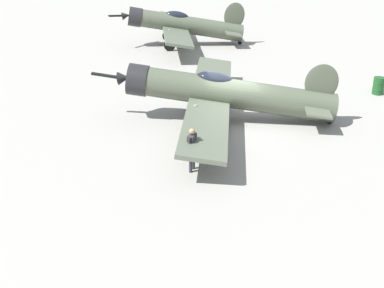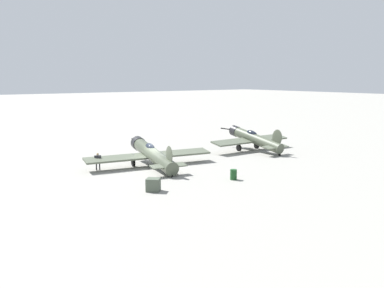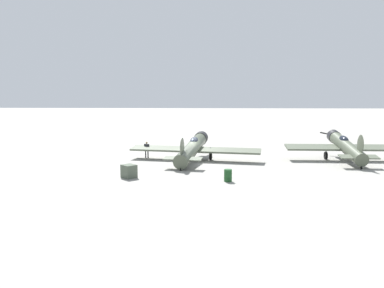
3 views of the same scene
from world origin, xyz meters
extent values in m
plane|color=gray|center=(0.00, 0.00, 0.00)|extent=(400.00, 400.00, 0.00)
cylinder|color=#4C5442|center=(0.00, 0.00, 1.33)|extent=(9.49, 2.85, 2.49)
cylinder|color=#232326|center=(-4.39, 0.72, 1.89)|extent=(1.29, 1.61, 1.55)
cone|color=#232326|center=(-5.03, 0.83, 1.97)|extent=(0.71, 0.70, 0.67)
cube|color=black|center=(-5.18, 0.85, 1.97)|extent=(2.74, 0.69, 0.44)
ellipsoid|color=black|center=(-0.92, 0.15, 2.02)|extent=(1.87, 1.04, 0.89)
cube|color=#565E4C|center=(-1.10, 0.18, 1.10)|extent=(3.98, 13.39, 0.41)
ellipsoid|color=#4C5442|center=(3.85, -0.63, 1.97)|extent=(1.70, 0.39, 1.88)
cube|color=#565E4C|center=(3.66, -0.60, 0.94)|extent=(1.64, 3.53, 0.24)
cylinder|color=#999BA0|center=(-1.91, -1.28, 0.85)|extent=(0.14, 0.14, 0.90)
cylinder|color=black|center=(-1.91, -1.28, 0.40)|extent=(0.82, 0.33, 0.80)
cylinder|color=#999BA0|center=(-1.40, 1.82, 0.85)|extent=(0.14, 0.14, 0.90)
cylinder|color=black|center=(-1.40, 1.82, 0.40)|extent=(0.82, 0.33, 0.80)
cylinder|color=black|center=(4.40, -0.72, 0.14)|extent=(0.29, 0.14, 0.28)
cylinder|color=#4C5442|center=(-0.95, 15.17, 1.49)|extent=(8.13, 1.27, 2.56)
cylinder|color=#232326|center=(-4.77, 15.16, 2.14)|extent=(1.12, 1.35, 1.47)
cone|color=#232326|center=(-5.42, 15.16, 2.25)|extent=(0.64, 0.56, 0.64)
cube|color=black|center=(-5.57, 15.16, 2.25)|extent=(2.09, 2.08, 0.45)
ellipsoid|color=black|center=(-1.76, 15.17, 2.16)|extent=(1.79, 0.77, 0.95)
cube|color=#565E4C|center=(-1.92, 15.17, 1.32)|extent=(1.88, 11.36, 0.48)
ellipsoid|color=#4C5442|center=(2.42, 15.18, 2.12)|extent=(1.79, 0.13, 2.11)
cube|color=#565E4C|center=(2.22, 15.18, 1.02)|extent=(1.11, 3.40, 0.28)
cylinder|color=#999BA0|center=(-2.39, 13.65, 0.96)|extent=(0.14, 0.14, 1.12)
cylinder|color=black|center=(-2.39, 13.65, 0.40)|extent=(0.80, 0.20, 0.80)
cylinder|color=#999BA0|center=(-2.41, 16.69, 0.96)|extent=(0.14, 0.14, 1.12)
cylinder|color=black|center=(-2.41, 16.69, 0.40)|extent=(0.80, 0.20, 0.80)
cylinder|color=black|center=(2.90, 15.19, 0.14)|extent=(0.28, 0.10, 0.28)
cylinder|color=#2D2D33|center=(-2.42, -5.06, 0.43)|extent=(0.13, 0.13, 0.86)
cylinder|color=#2D2D33|center=(-2.29, -4.78, 0.43)|extent=(0.13, 0.13, 0.86)
cube|color=#2D2D33|center=(-2.36, -4.92, 1.17)|extent=(0.41, 0.52, 0.61)
sphere|color=#9E7F53|center=(-2.36, -4.92, 1.61)|extent=(0.23, 0.23, 0.23)
cylinder|color=#2D2D33|center=(-2.47, -5.19, 1.19)|extent=(0.09, 0.09, 0.58)
cylinder|color=#2D2D33|center=(-2.24, -4.66, 1.19)|extent=(0.09, 0.09, 0.58)
cube|color=#4C5647|center=(7.53, -4.55, 0.52)|extent=(1.40, 1.40, 1.05)
cylinder|color=#19471E|center=(8.38, 3.22, 0.46)|extent=(0.60, 0.60, 0.92)
torus|color=#19471E|center=(8.38, 3.22, 0.65)|extent=(0.63, 0.63, 0.04)
torus|color=#19471E|center=(8.38, 3.22, 0.28)|extent=(0.63, 0.63, 0.04)
camera|label=1|loc=(-3.80, -22.15, 8.91)|focal=47.88mm
camera|label=2|loc=(36.16, -21.55, 9.03)|focal=39.95mm
camera|label=3|loc=(35.98, 2.12, 6.25)|focal=34.68mm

